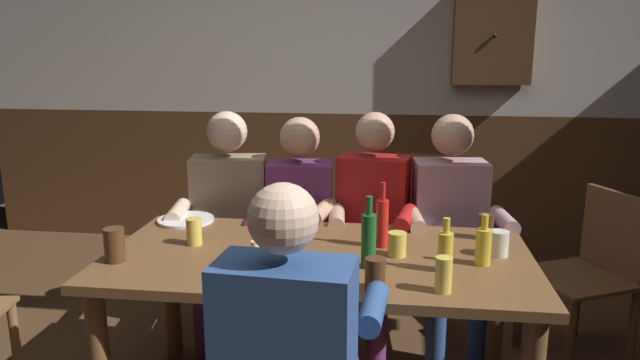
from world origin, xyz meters
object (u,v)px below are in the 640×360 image
dining_table (318,276)px  person_4 (291,349)px  pint_glass_2 (443,275)px  bottle_2 (382,222)px  person_2 (370,220)px  pint_glass_0 (499,243)px  bottle_1 (369,239)px  pint_glass_5 (375,274)px  chair_empty_near_right (591,271)px  pint_glass_3 (286,266)px  person_3 (451,222)px  bottle_3 (445,250)px  pint_glass_7 (397,244)px  wall_dart_cabinet (493,36)px  person_0 (228,214)px  table_candle (255,250)px  bottle_0 (483,245)px  person_1 (299,219)px  pint_glass_1 (486,226)px  plate_0 (186,220)px  pint_glass_4 (194,232)px  pint_glass_6 (114,245)px

dining_table → person_4: bearing=-89.5°
person_4 → pint_glass_2: size_ratio=9.38×
bottle_2 → person_2: bearing=97.6°
person_4 → pint_glass_0: size_ratio=11.51×
dining_table → bottle_1: bottle_1 is taller
dining_table → pint_glass_5: bearing=-53.4°
pint_glass_0 → pint_glass_5: 0.65m
chair_empty_near_right → pint_glass_3: size_ratio=7.01×
person_3 → pint_glass_5: size_ratio=10.57×
bottle_3 → pint_glass_2: bearing=-95.8°
pint_glass_7 → wall_dart_cabinet: 2.41m
chair_empty_near_right → pint_glass_7: size_ratio=8.70×
person_0 → wall_dart_cabinet: wall_dart_cabinet is taller
table_candle → pint_glass_5: bearing=-25.3°
bottle_3 → bottle_0: bearing=29.7°
bottle_0 → bottle_2: (-0.41, 0.16, 0.03)m
person_4 → pint_glass_3: (-0.08, 0.36, 0.13)m
chair_empty_near_right → pint_glass_2: chair_empty_near_right is taller
pint_glass_5 → pint_glass_7: size_ratio=1.17×
bottle_1 → pint_glass_2: 0.35m
person_1 → bottle_3: bearing=125.9°
bottle_0 → pint_glass_0: 0.14m
table_candle → bottle_0: 0.92m
person_0 → wall_dart_cabinet: size_ratio=1.78×
bottle_3 → pint_glass_1: (0.21, 0.42, -0.03)m
plate_0 → wall_dart_cabinet: size_ratio=0.40×
person_0 → pint_glass_3: size_ratio=9.95×
pint_glass_7 → chair_empty_near_right: bearing=31.9°
pint_glass_2 → pint_glass_4: bearing=160.2°
dining_table → table_candle: bearing=-157.5°
dining_table → pint_glass_6: pint_glass_6 is taller
bottle_0 → pint_glass_6: size_ratio=1.49×
pint_glass_0 → pint_glass_1: size_ratio=0.93×
pint_glass_1 → pint_glass_6: bearing=-162.3°
bottle_2 → bottle_0: bearing=-21.6°
table_candle → person_0: bearing=113.6°
pint_glass_0 → pint_glass_6: bearing=-170.2°
dining_table → pint_glass_3: 0.36m
bottle_3 → pint_glass_4: (-1.07, 0.17, -0.03)m
chair_empty_near_right → pint_glass_2: bearing=113.6°
person_4 → bottle_0: bearing=48.3°
table_candle → pint_glass_2: (0.74, -0.23, 0.03)m
pint_glass_0 → pint_glass_4: pint_glass_4 is taller
pint_glass_4 → pint_glass_7: size_ratio=1.17×
person_2 → table_candle: size_ratio=15.69×
pint_glass_6 → pint_glass_7: (1.13, 0.21, -0.02)m
dining_table → pint_glass_2: size_ratio=13.71×
pint_glass_0 → pint_glass_4: 1.31m
pint_glass_1 → chair_empty_near_right: bearing=29.8°
bottle_1 → pint_glass_4: (-0.77, 0.17, -0.06)m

